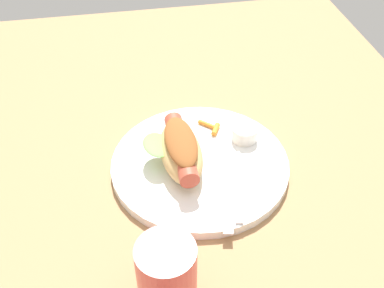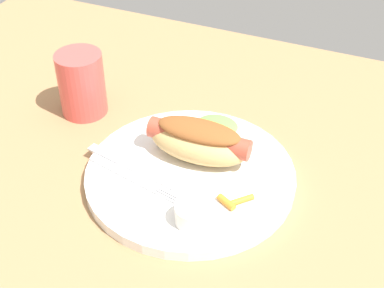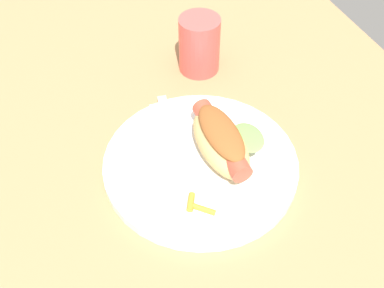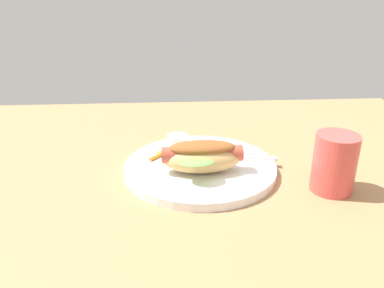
# 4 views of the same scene
# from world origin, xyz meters

# --- Properties ---
(ground_plane) EXTENTS (1.20, 0.90, 0.02)m
(ground_plane) POSITION_xyz_m (0.00, 0.00, -0.01)
(ground_plane) COLOR #9E754C
(plate) EXTENTS (0.29, 0.29, 0.02)m
(plate) POSITION_xyz_m (0.01, 0.01, 0.01)
(plate) COLOR white
(plate) RESTS_ON ground_plane
(hot_dog) EXTENTS (0.15, 0.09, 0.06)m
(hot_dog) POSITION_xyz_m (0.01, 0.04, 0.05)
(hot_dog) COLOR tan
(hot_dog) RESTS_ON plate
(sauce_ramekin) EXTENTS (0.04, 0.04, 0.03)m
(sauce_ramekin) POSITION_xyz_m (0.05, -0.07, 0.03)
(sauce_ramekin) COLOR white
(sauce_ramekin) RESTS_ON plate
(fork) EXTENTS (0.15, 0.04, 0.00)m
(fork) POSITION_xyz_m (-0.06, -0.03, 0.02)
(fork) COLOR silver
(fork) RESTS_ON plate
(knife) EXTENTS (0.15, 0.04, 0.00)m
(knife) POSITION_xyz_m (-0.07, -0.01, 0.02)
(knife) COLOR silver
(knife) RESTS_ON plate
(carrot_garnish) EXTENTS (0.05, 0.04, 0.01)m
(carrot_garnish) POSITION_xyz_m (0.08, -0.02, 0.02)
(carrot_garnish) COLOR orange
(carrot_garnish) RESTS_ON plate
(drinking_cup) EXTENTS (0.07, 0.07, 0.10)m
(drinking_cup) POSITION_xyz_m (-0.21, 0.10, 0.05)
(drinking_cup) COLOR #D84C47
(drinking_cup) RESTS_ON ground_plane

